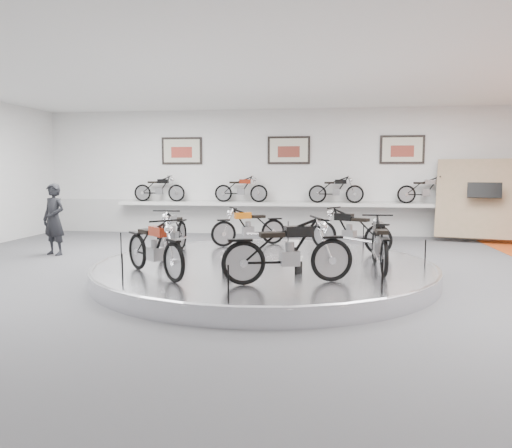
# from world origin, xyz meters

# --- Properties ---
(floor) EXTENTS (16.00, 16.00, 0.00)m
(floor) POSITION_xyz_m (0.00, 0.00, 0.00)
(floor) COLOR #515254
(floor) RESTS_ON ground
(ceiling) EXTENTS (16.00, 16.00, 0.00)m
(ceiling) POSITION_xyz_m (0.00, 0.00, 4.00)
(ceiling) COLOR white
(ceiling) RESTS_ON wall_back
(wall_back) EXTENTS (16.00, 0.00, 16.00)m
(wall_back) POSITION_xyz_m (0.00, 7.00, 2.00)
(wall_back) COLOR silver
(wall_back) RESTS_ON floor
(wall_front) EXTENTS (16.00, 0.00, 16.00)m
(wall_front) POSITION_xyz_m (0.00, -7.00, 2.00)
(wall_front) COLOR silver
(wall_front) RESTS_ON floor
(dado_band) EXTENTS (15.68, 0.04, 1.10)m
(dado_band) POSITION_xyz_m (0.00, 6.98, 0.55)
(dado_band) COLOR #BCBCBA
(dado_band) RESTS_ON floor
(display_platform) EXTENTS (6.40, 6.40, 0.30)m
(display_platform) POSITION_xyz_m (0.00, 0.30, 0.15)
(display_platform) COLOR silver
(display_platform) RESTS_ON floor
(platform_rim) EXTENTS (6.40, 6.40, 0.10)m
(platform_rim) POSITION_xyz_m (0.00, 0.30, 0.27)
(platform_rim) COLOR #B2B2BA
(platform_rim) RESTS_ON display_platform
(shelf) EXTENTS (11.00, 0.55, 0.10)m
(shelf) POSITION_xyz_m (0.00, 6.70, 1.00)
(shelf) COLOR silver
(shelf) RESTS_ON wall_back
(poster_left) EXTENTS (1.35, 0.06, 0.88)m
(poster_left) POSITION_xyz_m (-3.50, 6.96, 2.70)
(poster_left) COLOR beige
(poster_left) RESTS_ON wall_back
(poster_center) EXTENTS (1.35, 0.06, 0.88)m
(poster_center) POSITION_xyz_m (0.00, 6.96, 2.70)
(poster_center) COLOR beige
(poster_center) RESTS_ON wall_back
(poster_right) EXTENTS (1.35, 0.06, 0.88)m
(poster_right) POSITION_xyz_m (3.50, 6.96, 2.70)
(poster_right) COLOR beige
(poster_right) RESTS_ON wall_back
(display_panel) EXTENTS (2.56, 1.52, 2.30)m
(display_panel) POSITION_xyz_m (5.60, 6.10, 1.25)
(display_panel) COLOR #A18066
(display_panel) RESTS_ON floor
(shelf_bike_a) EXTENTS (1.22, 0.43, 0.73)m
(shelf_bike_a) POSITION_xyz_m (-4.20, 6.70, 1.42)
(shelf_bike_a) COLOR black
(shelf_bike_a) RESTS_ON shelf
(shelf_bike_b) EXTENTS (1.22, 0.43, 0.73)m
(shelf_bike_b) POSITION_xyz_m (-1.50, 6.70, 1.42)
(shelf_bike_b) COLOR maroon
(shelf_bike_b) RESTS_ON shelf
(shelf_bike_c) EXTENTS (1.22, 0.43, 0.73)m
(shelf_bike_c) POSITION_xyz_m (1.50, 6.70, 1.42)
(shelf_bike_c) COLOR black
(shelf_bike_c) RESTS_ON shelf
(shelf_bike_d) EXTENTS (1.22, 0.43, 0.73)m
(shelf_bike_d) POSITION_xyz_m (4.20, 6.70, 1.42)
(shelf_bike_d) COLOR #A9AAAE
(shelf_bike_d) RESTS_ON shelf
(bike_a) EXTENTS (1.69, 1.32, 0.96)m
(bike_a) POSITION_xyz_m (1.69, 1.80, 0.78)
(bike_a) COLOR black
(bike_a) RESTS_ON display_platform
(bike_b) EXTENTS (1.62, 1.19, 0.91)m
(bike_b) POSITION_xyz_m (-0.61, 2.43, 0.75)
(bike_b) COLOR #D1630F
(bike_b) RESTS_ON display_platform
(bike_c) EXTENTS (0.58, 1.64, 0.96)m
(bike_c) POSITION_xyz_m (-2.00, 0.98, 0.78)
(bike_c) COLOR #A9AAAE
(bike_c) RESTS_ON display_platform
(bike_d) EXTENTS (1.59, 1.57, 0.97)m
(bike_d) POSITION_xyz_m (-1.66, -1.15, 0.78)
(bike_d) COLOR maroon
(bike_d) RESTS_ON display_platform
(bike_e) EXTENTS (1.87, 1.13, 1.04)m
(bike_e) POSITION_xyz_m (0.58, -1.44, 0.82)
(bike_e) COLOR black
(bike_e) RESTS_ON display_platform
(bike_f) EXTENTS (0.59, 1.62, 0.95)m
(bike_f) POSITION_xyz_m (2.10, -0.12, 0.77)
(bike_f) COLOR black
(bike_f) RESTS_ON display_platform
(visitor) EXTENTS (0.73, 0.59, 1.74)m
(visitor) POSITION_xyz_m (-5.37, 2.26, 0.87)
(visitor) COLOR black
(visitor) RESTS_ON floor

